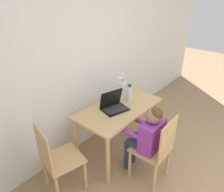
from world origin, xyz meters
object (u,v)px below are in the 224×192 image
Objects in this scene: chair_spare at (57,159)px; flower_vase at (122,89)px; person_seated at (148,134)px; chair_occupied at (156,149)px; water_bottle at (129,93)px; laptop at (113,105)px.

chair_spare is 2.38× the size of flower_vase.
chair_spare is at bearing -38.23° from person_seated.
water_bottle reaches higher than chair_occupied.
laptop is (0.05, 0.56, 0.16)m from person_seated.
water_bottle is at bearing -124.63° from person_seated.
chair_occupied is 2.34× the size of laptop.
flower_vase reaches higher than water_bottle.
chair_spare is 3.58× the size of water_bottle.
flower_vase is 1.51× the size of water_bottle.
person_seated is 4.00× the size of water_bottle.
person_seated is 2.66× the size of flower_vase.
laptop is 1.01× the size of flower_vase.
chair_occupied is 0.75m from laptop.
water_bottle is at bearing -81.47° from chair_spare.
chair_occupied is 0.21m from person_seated.
flower_vase is at bearing -75.20° from chair_spare.
water_bottle is (0.34, 0.52, 0.21)m from person_seated.
chair_occupied is at bearing -113.84° from flower_vase.
chair_spare is 1.24m from water_bottle.
flower_vase is at bearing -119.07° from person_seated.
person_seated is at bearing -79.10° from laptop.
water_bottle is (1.18, -0.10, 0.38)m from chair_spare.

